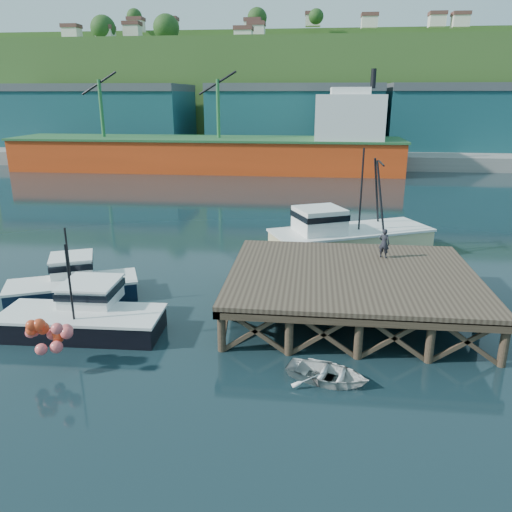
# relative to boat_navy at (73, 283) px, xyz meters

# --- Properties ---
(ground) EXTENTS (300.00, 300.00, 0.00)m
(ground) POSITION_rel_boat_navy_xyz_m (9.14, -0.17, -0.83)
(ground) COLOR black
(ground) RESTS_ON ground
(wharf) EXTENTS (12.00, 10.00, 2.62)m
(wharf) POSITION_rel_boat_navy_xyz_m (14.64, -0.36, 1.11)
(wharf) COLOR brown
(wharf) RESTS_ON ground
(far_quay) EXTENTS (160.00, 40.00, 2.00)m
(far_quay) POSITION_rel_boat_navy_xyz_m (9.14, 69.83, 0.17)
(far_quay) COLOR gray
(far_quay) RESTS_ON ground
(warehouse_left) EXTENTS (32.00, 16.00, 9.00)m
(warehouse_left) POSITION_rel_boat_navy_xyz_m (-25.86, 64.83, 5.67)
(warehouse_left) COLOR #184652
(warehouse_left) RESTS_ON far_quay
(warehouse_mid) EXTENTS (28.00, 16.00, 9.00)m
(warehouse_mid) POSITION_rel_boat_navy_xyz_m (9.14, 64.83, 5.67)
(warehouse_mid) COLOR #184652
(warehouse_mid) RESTS_ON far_quay
(warehouse_right) EXTENTS (30.00, 16.00, 9.00)m
(warehouse_right) POSITION_rel_boat_navy_xyz_m (39.14, 64.83, 5.67)
(warehouse_right) COLOR #184652
(warehouse_right) RESTS_ON far_quay
(cargo_ship) EXTENTS (55.50, 10.00, 13.75)m
(cargo_ship) POSITION_rel_boat_navy_xyz_m (0.68, 47.83, 2.48)
(cargo_ship) COLOR red
(cargo_ship) RESTS_ON ground
(hillside) EXTENTS (220.00, 50.00, 22.00)m
(hillside) POSITION_rel_boat_navy_xyz_m (9.14, 99.83, 10.17)
(hillside) COLOR #2D511E
(hillside) RESTS_ON ground
(boat_navy) EXTENTS (7.01, 4.94, 4.13)m
(boat_navy) POSITION_rel_boat_navy_xyz_m (0.00, 0.00, 0.00)
(boat_navy) COLOR #0E1B32
(boat_navy) RESTS_ON ground
(boat_black) EXTENTS (7.35, 6.19, 4.49)m
(boat_black) POSITION_rel_boat_navy_xyz_m (2.35, -3.75, -0.01)
(boat_black) COLOR black
(boat_black) RESTS_ON ground
(trawler) EXTENTS (11.37, 8.01, 7.20)m
(trawler) POSITION_rel_boat_navy_xyz_m (15.02, 9.24, 0.65)
(trawler) COLOR beige
(trawler) RESTS_ON ground
(dinghy) EXTENTS (3.67, 3.07, 0.65)m
(dinghy) POSITION_rel_boat_navy_xyz_m (13.36, -6.79, -0.50)
(dinghy) COLOR silver
(dinghy) RESTS_ON ground
(dockworker) EXTENTS (0.68, 0.59, 1.59)m
(dockworker) POSITION_rel_boat_navy_xyz_m (16.43, 2.33, 2.09)
(dockworker) COLOR black
(dockworker) RESTS_ON wharf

